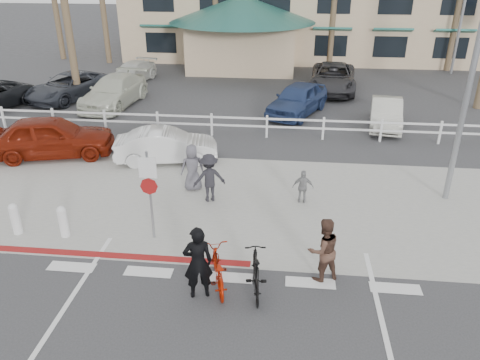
# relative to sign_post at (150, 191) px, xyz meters

# --- Properties ---
(ground) EXTENTS (140.00, 140.00, 0.00)m
(ground) POSITION_rel_sign_post_xyz_m (2.30, -2.20, -1.45)
(ground) COLOR #333335
(bike_path) EXTENTS (12.00, 16.00, 0.01)m
(bike_path) POSITION_rel_sign_post_xyz_m (2.30, -4.20, -1.45)
(bike_path) COLOR #333335
(bike_path) RESTS_ON ground
(sidewalk_plaza) EXTENTS (22.00, 7.00, 0.01)m
(sidewalk_plaza) POSITION_rel_sign_post_xyz_m (2.30, 2.30, -1.44)
(sidewalk_plaza) COLOR gray
(sidewalk_plaza) RESTS_ON ground
(cross_street) EXTENTS (40.00, 5.00, 0.01)m
(cross_street) POSITION_rel_sign_post_xyz_m (2.30, 6.30, -1.45)
(cross_street) COLOR #333335
(cross_street) RESTS_ON ground
(parking_lot) EXTENTS (50.00, 16.00, 0.01)m
(parking_lot) POSITION_rel_sign_post_xyz_m (2.30, 15.80, -1.45)
(parking_lot) COLOR #333335
(parking_lot) RESTS_ON ground
(curb_red) EXTENTS (7.00, 0.25, 0.02)m
(curb_red) POSITION_rel_sign_post_xyz_m (-0.70, -1.00, -1.44)
(curb_red) COLOR maroon
(curb_red) RESTS_ON ground
(rail_fence) EXTENTS (29.40, 0.16, 1.00)m
(rail_fence) POSITION_rel_sign_post_xyz_m (2.80, 8.30, -0.95)
(rail_fence) COLOR silver
(rail_fence) RESTS_ON ground
(sign_post) EXTENTS (0.50, 0.10, 2.90)m
(sign_post) POSITION_rel_sign_post_xyz_m (0.00, 0.00, 0.00)
(sign_post) COLOR gray
(sign_post) RESTS_ON ground
(bollard_0) EXTENTS (0.26, 0.26, 0.95)m
(bollard_0) POSITION_rel_sign_post_xyz_m (-2.50, -0.20, -0.97)
(bollard_0) COLOR silver
(bollard_0) RESTS_ON ground
(bollard_1) EXTENTS (0.26, 0.26, 0.95)m
(bollard_1) POSITION_rel_sign_post_xyz_m (-3.90, -0.20, -0.97)
(bollard_1) COLOR silver
(bollard_1) RESTS_ON ground
(streetlight_0) EXTENTS (0.60, 2.00, 9.00)m
(streetlight_0) POSITION_rel_sign_post_xyz_m (8.80, 3.30, 3.05)
(streetlight_0) COLOR gray
(streetlight_0) RESTS_ON ground
(bike_red) EXTENTS (1.05, 1.84, 0.92)m
(bike_red) POSITION_rel_sign_post_xyz_m (2.09, -1.89, -0.99)
(bike_red) COLOR #931401
(bike_red) RESTS_ON ground
(rider_red) EXTENTS (0.76, 0.61, 1.83)m
(rider_red) POSITION_rel_sign_post_xyz_m (1.72, -2.32, -0.53)
(rider_red) COLOR black
(rider_red) RESTS_ON ground
(bike_black) EXTENTS (0.71, 1.78, 1.04)m
(bike_black) POSITION_rel_sign_post_xyz_m (3.01, -2.00, -0.93)
(bike_black) COLOR black
(bike_black) RESTS_ON ground
(rider_black) EXTENTS (0.99, 0.90, 1.65)m
(rider_black) POSITION_rel_sign_post_xyz_m (4.56, -1.37, -0.62)
(rider_black) COLOR #4D3227
(rider_black) RESTS_ON ground
(pedestrian_a) EXTENTS (1.18, 0.92, 1.60)m
(pedestrian_a) POSITION_rel_sign_post_xyz_m (1.19, 2.34, -0.65)
(pedestrian_a) COLOR black
(pedestrian_a) RESTS_ON ground
(pedestrian_child) EXTENTS (0.66, 0.28, 1.12)m
(pedestrian_child) POSITION_rel_sign_post_xyz_m (4.15, 2.49, -0.89)
(pedestrian_child) COLOR gray
(pedestrian_child) RESTS_ON ground
(pedestrian_b) EXTENTS (0.89, 0.72, 1.58)m
(pedestrian_b) POSITION_rel_sign_post_xyz_m (0.51, 3.08, -0.66)
(pedestrian_b) COLOR #56535D
(pedestrian_b) RESTS_ON ground
(car_white_sedan) EXTENTS (4.03, 2.04, 1.27)m
(car_white_sedan) POSITION_rel_sign_post_xyz_m (-0.96, 5.32, -0.82)
(car_white_sedan) COLOR silver
(car_white_sedan) RESTS_ON ground
(car_red_compact) EXTENTS (5.05, 3.02, 1.61)m
(car_red_compact) POSITION_rel_sign_post_xyz_m (-5.51, 5.36, -0.65)
(car_red_compact) COLOR #6B1608
(car_red_compact) RESTS_ON ground
(lot_car_0) EXTENTS (4.02, 5.57, 1.41)m
(lot_car_0) POSITION_rel_sign_post_xyz_m (-8.34, 13.21, -0.75)
(lot_car_0) COLOR #282B33
(lot_car_0) RESTS_ON ground
(lot_car_1) EXTENTS (2.65, 5.37, 1.50)m
(lot_car_1) POSITION_rel_sign_post_xyz_m (-5.48, 12.28, -0.70)
(lot_car_1) COLOR beige
(lot_car_1) RESTS_ON ground
(lot_car_2) EXTENTS (3.45, 4.84, 1.53)m
(lot_car_2) POSITION_rel_sign_post_xyz_m (4.01, 11.79, -0.68)
(lot_car_2) COLOR navy
(lot_car_2) RESTS_ON ground
(lot_car_3) EXTENTS (1.92, 4.02, 1.27)m
(lot_car_3) POSITION_rel_sign_post_xyz_m (8.03, 10.32, -0.81)
(lot_car_3) COLOR beige
(lot_car_3) RESTS_ON ground
(lot_car_4) EXTENTS (2.53, 4.44, 1.21)m
(lot_car_4) POSITION_rel_sign_post_xyz_m (-6.12, 17.21, -0.84)
(lot_car_4) COLOR silver
(lot_car_4) RESTS_ON ground
(lot_car_5) EXTENTS (2.99, 5.67, 1.52)m
(lot_car_5) POSITION_rel_sign_post_xyz_m (6.07, 16.54, -0.69)
(lot_car_5) COLOR #2E2D31
(lot_car_5) RESTS_ON ground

